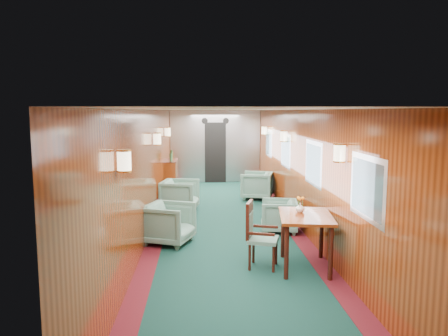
% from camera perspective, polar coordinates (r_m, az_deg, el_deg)
% --- Properties ---
extents(room, '(12.00, 12.10, 2.40)m').
position_cam_1_polar(room, '(8.63, 0.28, 2.55)').
color(room, '#0E332A').
rests_on(room, ground).
extents(bulkhead, '(2.98, 0.17, 2.39)m').
position_cam_1_polar(bulkhead, '(14.55, -1.15, 2.78)').
color(bulkhead, '#A8AAAF').
rests_on(bulkhead, ground).
extents(windows_right, '(0.02, 8.60, 0.80)m').
position_cam_1_polar(windows_right, '(9.10, 9.57, 1.54)').
color(windows_right, silver).
rests_on(windows_right, ground).
extents(wall_sconces, '(2.97, 7.97, 0.25)m').
position_cam_1_polar(wall_sconces, '(9.18, 0.06, 3.82)').
color(wall_sconces, '#FFF1C6').
rests_on(wall_sconces, ground).
extents(dining_table, '(0.91, 1.20, 0.83)m').
position_cam_1_polar(dining_table, '(6.73, 10.61, -7.13)').
color(dining_table, maroon).
rests_on(dining_table, ground).
extents(side_chair, '(0.55, 0.57, 1.01)m').
position_cam_1_polar(side_chair, '(6.72, 4.34, -8.31)').
color(side_chair, '#225149').
rests_on(side_chair, ground).
extents(credenza, '(0.35, 1.11, 1.27)m').
position_cam_1_polar(credenza, '(12.47, -6.94, -1.20)').
color(credenza, maroon).
rests_on(credenza, ground).
extents(flower_vase, '(0.18, 0.18, 0.15)m').
position_cam_1_polar(flower_vase, '(6.82, 9.90, -5.14)').
color(flower_vase, silver).
rests_on(flower_vase, dining_table).
extents(armchair_left_near, '(1.03, 1.01, 0.73)m').
position_cam_1_polar(armchair_left_near, '(7.96, -7.21, -7.20)').
color(armchair_left_near, '#225149').
rests_on(armchair_left_near, ground).
extents(armchair_left_far, '(0.97, 0.95, 0.76)m').
position_cam_1_polar(armchair_left_far, '(10.42, -5.77, -3.61)').
color(armchair_left_far, '#225149').
rests_on(armchair_left_far, ground).
extents(armchair_right_near, '(0.80, 0.79, 0.64)m').
position_cam_1_polar(armchair_right_near, '(8.72, 7.20, -6.22)').
color(armchair_right_near, '#225149').
rests_on(armchair_right_near, ground).
extents(armchair_right_far, '(0.98, 0.97, 0.74)m').
position_cam_1_polar(armchair_right_far, '(11.87, 4.29, -2.28)').
color(armchair_right_far, '#225149').
rests_on(armchair_right_far, ground).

